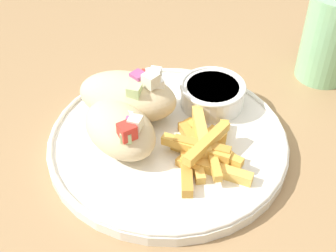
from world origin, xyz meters
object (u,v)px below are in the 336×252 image
object	(u,v)px
plate	(168,141)
water_glass	(329,41)
fries_pile	(203,149)
pita_sandwich_near	(120,129)
sauce_ramekin	(212,93)
pita_sandwich_far	(128,96)

from	to	relation	value
plate	water_glass	distance (m)	0.28
fries_pile	water_glass	bearing A→B (deg)	74.92
pita_sandwich_near	fries_pile	world-z (taller)	pita_sandwich_near
fries_pile	sauce_ramekin	distance (m)	0.10
plate	pita_sandwich_far	world-z (taller)	pita_sandwich_far
pita_sandwich_far	water_glass	xyz separation A→B (m)	(0.19, 0.23, 0.02)
pita_sandwich_near	water_glass	bearing A→B (deg)	82.02
sauce_ramekin	water_glass	xyz separation A→B (m)	(0.10, 0.16, 0.03)
pita_sandwich_near	water_glass	size ratio (longest dim) A/B	0.96
water_glass	sauce_ramekin	bearing A→B (deg)	-122.72
plate	pita_sandwich_near	distance (m)	0.07
plate	water_glass	size ratio (longest dim) A/B	2.29
pita_sandwich_far	pita_sandwich_near	bearing A→B (deg)	-78.94
pita_sandwich_near	sauce_ramekin	size ratio (longest dim) A/B	1.43
pita_sandwich_near	sauce_ramekin	xyz separation A→B (m)	(0.06, 0.13, -0.01)
pita_sandwich_far	water_glass	size ratio (longest dim) A/B	1.10
pita_sandwich_near	fries_pile	size ratio (longest dim) A/B	0.94
pita_sandwich_near	water_glass	world-z (taller)	water_glass
pita_sandwich_far	water_glass	distance (m)	0.30
pita_sandwich_far	fries_pile	xyz separation A→B (m)	(0.12, -0.02, -0.02)
water_glass	pita_sandwich_near	bearing A→B (deg)	-119.26
pita_sandwich_far	sauce_ramekin	xyz separation A→B (m)	(0.08, 0.07, -0.01)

